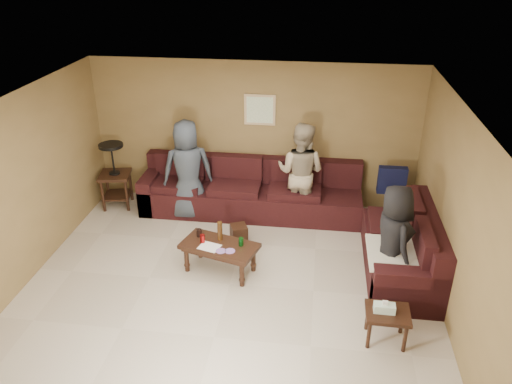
# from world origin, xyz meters

# --- Properties ---
(room) EXTENTS (5.60, 5.50, 2.50)m
(room) POSITION_xyz_m (0.00, 0.00, 1.66)
(room) COLOR #BCB19F
(room) RESTS_ON ground
(sectional_sofa) EXTENTS (4.65, 2.90, 0.97)m
(sectional_sofa) POSITION_xyz_m (0.81, 1.52, 0.33)
(sectional_sofa) COLOR black
(sectional_sofa) RESTS_ON ground
(coffee_table) EXTENTS (1.15, 0.80, 0.72)m
(coffee_table) POSITION_xyz_m (-0.19, 0.30, 0.37)
(coffee_table) COLOR black
(coffee_table) RESTS_ON ground
(end_table_left) EXTENTS (0.59, 0.59, 1.16)m
(end_table_left) POSITION_xyz_m (-2.35, 2.00, 0.60)
(end_table_left) COLOR black
(end_table_left) RESTS_ON ground
(side_table_right) EXTENTS (0.51, 0.42, 0.56)m
(side_table_right) POSITION_xyz_m (1.97, -0.81, 0.37)
(side_table_right) COLOR black
(side_table_right) RESTS_ON ground
(waste_bin) EXTENTS (0.31, 0.31, 0.29)m
(waste_bin) POSITION_xyz_m (-0.05, 1.08, 0.14)
(waste_bin) COLOR black
(waste_bin) RESTS_ON ground
(wall_art) EXTENTS (0.52, 0.04, 0.52)m
(wall_art) POSITION_xyz_m (0.10, 2.48, 1.70)
(wall_art) COLOR tan
(wall_art) RESTS_ON ground
(person_left) EXTENTS (0.95, 0.78, 1.68)m
(person_left) POSITION_xyz_m (-1.00, 1.82, 0.84)
(person_left) COLOR #333B47
(person_left) RESTS_ON ground
(person_middle) EXTENTS (0.97, 0.85, 1.68)m
(person_middle) POSITION_xyz_m (0.83, 1.97, 0.84)
(person_middle) COLOR tan
(person_middle) RESTS_ON ground
(person_right) EXTENTS (0.70, 0.86, 1.52)m
(person_right) POSITION_xyz_m (2.10, 0.19, 0.76)
(person_right) COLOR black
(person_right) RESTS_ON ground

